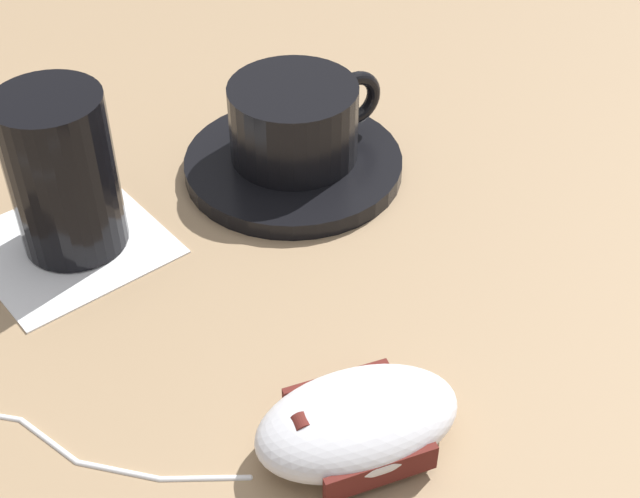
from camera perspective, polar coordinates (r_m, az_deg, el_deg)
The scene contains 6 objects.
ground_plane at distance 0.58m, azimuth -0.90°, elevation -0.44°, with size 3.00×3.00×0.00m, color #9E7F5B.
saucer at distance 0.65m, azimuth -1.71°, elevation 5.42°, with size 0.16×0.16×0.01m, color black.
coffee_cup at distance 0.63m, azimuth -1.55°, elevation 8.21°, with size 0.09×0.12×0.06m.
computer_mouse at distance 0.46m, azimuth 2.41°, elevation -11.00°, with size 0.09×0.12×0.04m.
napkin_under_glass at distance 0.61m, azimuth -15.78°, elevation 0.33°, with size 0.12×0.12×0.00m, color white.
drinking_glass at distance 0.58m, azimuth -16.18°, elevation 4.71°, with size 0.07×0.07×0.11m, color black.
Camera 1 is at (-0.36, 0.24, 0.38)m, focal length 50.00 mm.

